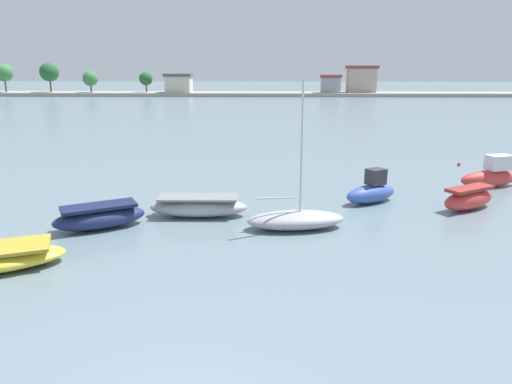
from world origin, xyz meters
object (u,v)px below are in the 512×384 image
at_px(moored_boat_3, 199,207).
at_px(moored_boat_5, 372,191).
at_px(moored_boat_2, 100,217).
at_px(mooring_buoy_0, 459,164).
at_px(moored_boat_4, 296,219).
at_px(moored_boat_6, 469,199).
at_px(moored_boat_7, 491,175).

height_order(moored_boat_3, moored_boat_5, moored_boat_5).
distance_m(moored_boat_2, mooring_buoy_0, 26.56).
bearing_deg(moored_boat_4, mooring_buoy_0, 39.60).
bearing_deg(moored_boat_6, moored_boat_4, 168.60).
xyz_separation_m(moored_boat_2, moored_boat_6, (18.33, 3.43, 0.04)).
bearing_deg(moored_boat_5, moored_boat_4, -166.76).
xyz_separation_m(moored_boat_3, moored_boat_5, (9.19, 2.64, 0.14)).
bearing_deg(moored_boat_3, moored_boat_7, 19.24).
distance_m(moored_boat_6, mooring_buoy_0, 11.85).
height_order(moored_boat_3, moored_boat_7, moored_boat_7).
relative_size(moored_boat_4, moored_boat_5, 1.98).
height_order(moored_boat_4, moored_boat_7, moored_boat_4).
relative_size(moored_boat_2, moored_boat_6, 1.23).
distance_m(moored_boat_4, moored_boat_6, 9.78).
bearing_deg(moored_boat_6, moored_boat_7, 25.06).
height_order(moored_boat_6, mooring_buoy_0, moored_boat_6).
bearing_deg(mooring_buoy_0, moored_boat_3, -144.63).
distance_m(moored_boat_4, mooring_buoy_0, 19.46).
distance_m(moored_boat_3, mooring_buoy_0, 21.89).
height_order(moored_boat_2, moored_boat_4, moored_boat_4).
distance_m(moored_boat_5, moored_boat_7, 8.92).
xyz_separation_m(moored_boat_6, moored_boat_7, (3.31, 4.84, 0.14)).
relative_size(moored_boat_7, mooring_buoy_0, 17.48).
distance_m(moored_boat_5, mooring_buoy_0, 13.26).
xyz_separation_m(moored_boat_3, moored_boat_7, (17.31, 6.31, 0.23)).
height_order(moored_boat_3, mooring_buoy_0, moored_boat_3).
bearing_deg(moored_boat_3, moored_boat_6, 5.21).
distance_m(moored_boat_4, moored_boat_5, 6.22).
xyz_separation_m(moored_boat_6, mooring_buoy_0, (3.84, 11.20, -0.46)).
bearing_deg(moored_boat_2, moored_boat_5, -9.66).
relative_size(moored_boat_2, moored_boat_7, 1.04).
bearing_deg(moored_boat_2, moored_boat_3, -4.05).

